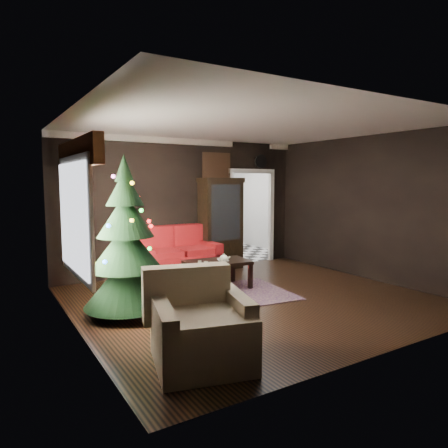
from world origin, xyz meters
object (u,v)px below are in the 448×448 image
loveseat (177,252)px  armchair (202,321)px  floor_lamp (125,241)px  curio_cabinet (221,226)px  christmas_tree (126,243)px  coffee_table (217,275)px  teapot (224,259)px  wall_clock (261,161)px  kitchen_table (214,241)px

loveseat → armchair: loveseat is taller
armchair → floor_lamp: bearing=99.4°
curio_cabinet → floor_lamp: 2.28m
christmas_tree → coffee_table: size_ratio=2.08×
loveseat → teapot: size_ratio=9.81×
wall_clock → coffee_table: bearing=-142.6°
floor_lamp → armchair: (-0.34, -3.61, -0.37)m
floor_lamp → teapot: size_ratio=8.60×
loveseat → kitchen_table: (1.80, 1.65, -0.12)m
floor_lamp → christmas_tree: christmas_tree is taller
coffee_table → wall_clock: size_ratio=3.49×
armchair → wall_clock: bearing=62.1°
armchair → kitchen_table: 6.27m
loveseat → curio_cabinet: bearing=10.8°
floor_lamp → coffee_table: 1.82m
loveseat → wall_clock: wall_clock is taller
curio_cabinet → wall_clock: (1.20, 0.18, 1.43)m
floor_lamp → coffee_table: floor_lamp is taller
floor_lamp → coffee_table: size_ratio=1.34×
kitchen_table → wall_clock: bearing=-66.3°
loveseat → floor_lamp: (-1.10, -0.11, 0.33)m
wall_clock → kitchen_table: bearing=113.7°
christmas_tree → coffee_table: bearing=16.1°
armchair → kitchen_table: (3.24, 5.37, -0.09)m
curio_cabinet → floor_lamp: size_ratio=1.27×
christmas_tree → armchair: (0.16, -1.96, -0.59)m
coffee_table → teapot: 0.43m
coffee_table → floor_lamp: bearing=139.1°
loveseat → floor_lamp: bearing=-174.5°
armchair → christmas_tree: bearing=109.4°
loveseat → coffee_table: (0.21, -1.24, -0.24)m
loveseat → curio_cabinet: 1.25m
loveseat → floor_lamp: floor_lamp is taller
teapot → wall_clock: wall_clock is taller
christmas_tree → wall_clock: (3.95, 2.16, 1.33)m
floor_lamp → coffee_table: (1.31, -1.13, -0.57)m
curio_cabinet → kitchen_table: size_ratio=2.53×
loveseat → wall_clock: (2.35, 0.40, 1.88)m
christmas_tree → coffee_table: christmas_tree is taller
kitchen_table → armchair: bearing=-121.1°
coffee_table → kitchen_table: 3.30m
floor_lamp → christmas_tree: 1.74m
loveseat → christmas_tree: 2.44m
floor_lamp → kitchen_table: floor_lamp is taller
floor_lamp → wall_clock: bearing=8.3°
armchair → kitchen_table: size_ratio=1.39×
loveseat → curio_cabinet: (1.15, 0.22, 0.45)m
curio_cabinet → coffee_table: size_ratio=1.70×
armchair → teapot: (1.62, 2.21, 0.14)m
curio_cabinet → teapot: size_ratio=10.96×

